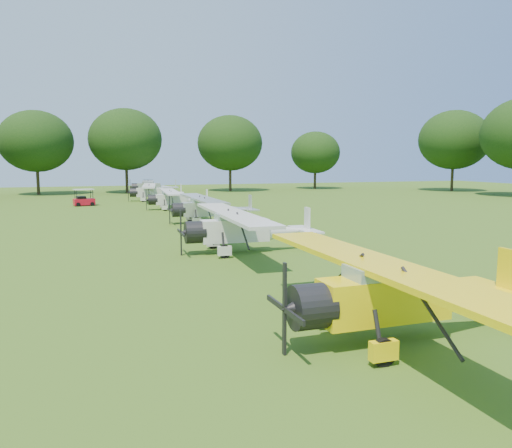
{
  "coord_description": "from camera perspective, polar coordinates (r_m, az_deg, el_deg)",
  "views": [
    {
      "loc": [
        -7.33,
        -22.8,
        4.93
      ],
      "look_at": [
        1.36,
        3.55,
        1.4
      ],
      "focal_mm": 35.0,
      "sensor_mm": 36.0,
      "label": 1
    }
  ],
  "objects": [
    {
      "name": "aircraft_4",
      "position": [
        39.95,
        -5.29,
        2.0
      ],
      "size": [
        7.06,
        11.21,
        2.22
      ],
      "rotation": [
        0.0,
        0.0,
        0.01
      ],
      "color": "silver",
      "rests_on": "ground"
    },
    {
      "name": "aircraft_5",
      "position": [
        51.36,
        -9.1,
        3.0
      ],
      "size": [
        6.57,
        10.47,
        2.06
      ],
      "rotation": [
        0.0,
        0.0,
        -0.05
      ],
      "color": "silver",
      "rests_on": "ground"
    },
    {
      "name": "aircraft_6",
      "position": [
        62.69,
        -11.55,
        3.74
      ],
      "size": [
        6.86,
        10.9,
        2.14
      ],
      "rotation": [
        0.0,
        0.0,
        -0.13
      ],
      "color": "silver",
      "rests_on": "ground"
    },
    {
      "name": "aircraft_3",
      "position": [
        26.97,
        -1.28,
        -0.28
      ],
      "size": [
        7.61,
        12.09,
        2.39
      ],
      "rotation": [
        0.0,
        0.0,
        -0.02
      ],
      "color": "silver",
      "rests_on": "ground"
    },
    {
      "name": "aircraft_7",
      "position": [
        75.11,
        -11.74,
        4.32
      ],
      "size": [
        7.09,
        11.27,
        2.21
      ],
      "rotation": [
        0.0,
        0.0,
        -0.11
      ],
      "color": "silver",
      "rests_on": "ground"
    },
    {
      "name": "aircraft_2",
      "position": [
        14.38,
        16.34,
        -7.24
      ],
      "size": [
        7.64,
        12.13,
        2.4
      ],
      "rotation": [
        0.0,
        0.0,
        0.01
      ],
      "color": "yellow",
      "rests_on": "ground"
    },
    {
      "name": "ground",
      "position": [
        24.45,
        -0.41,
        -4.38
      ],
      "size": [
        160.0,
        160.0,
        0.0
      ],
      "primitive_type": "plane",
      "color": "#345A16",
      "rests_on": "ground"
    },
    {
      "name": "tree_belt",
      "position": [
        25.61,
        7.32,
        14.14
      ],
      "size": [
        137.36,
        130.27,
        14.52
      ],
      "color": "#2D2311",
      "rests_on": "ground"
    },
    {
      "name": "golf_cart",
      "position": [
        58.01,
        -19.11,
        2.58
      ],
      "size": [
        2.38,
        1.74,
        1.84
      ],
      "rotation": [
        0.0,
        0.0,
        0.21
      ],
      "color": "red",
      "rests_on": "ground"
    }
  ]
}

